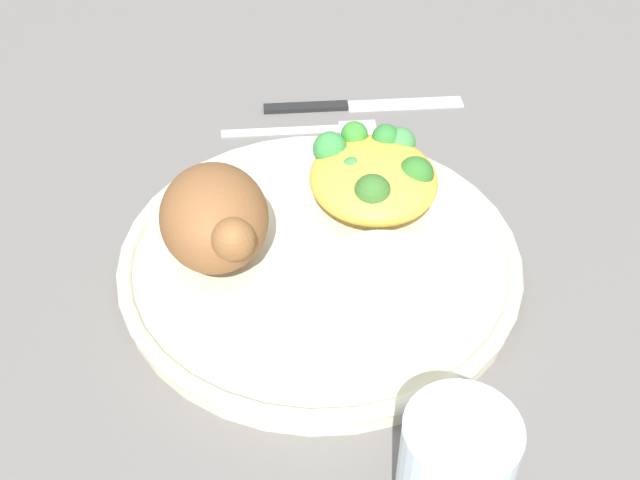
{
  "coord_description": "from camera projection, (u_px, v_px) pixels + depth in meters",
  "views": [
    {
      "loc": [
        0.42,
        -0.06,
        0.42
      ],
      "look_at": [
        0.0,
        0.0,
        0.03
      ],
      "focal_mm": 45.1,
      "sensor_mm": 36.0,
      "label": 1
    }
  ],
  "objects": [
    {
      "name": "plate",
      "position": [
        320.0,
        260.0,
        0.59
      ],
      "size": [
        0.3,
        0.3,
        0.02
      ],
      "color": "beige",
      "rests_on": "ground_plane"
    },
    {
      "name": "knife",
      "position": [
        347.0,
        104.0,
        0.76
      ],
      "size": [
        0.03,
        0.19,
        0.01
      ],
      "color": "black",
      "rests_on": "ground_plane"
    },
    {
      "name": "mac_cheese_with_broccoli",
      "position": [
        374.0,
        175.0,
        0.62
      ],
      "size": [
        0.11,
        0.1,
        0.04
      ],
      "color": "gold",
      "rests_on": "plate"
    },
    {
      "name": "rice_pile",
      "position": [
        385.0,
        289.0,
        0.53
      ],
      "size": [
        0.11,
        0.1,
        0.04
      ],
      "primitive_type": "ellipsoid",
      "color": "white",
      "rests_on": "plate"
    },
    {
      "name": "water_glass",
      "position": [
        454.0,
        475.0,
        0.43
      ],
      "size": [
        0.06,
        0.06,
        0.09
      ],
      "primitive_type": "cylinder",
      "color": "silver",
      "rests_on": "ground_plane"
    },
    {
      "name": "ground_plane",
      "position": [
        320.0,
        271.0,
        0.6
      ],
      "size": [
        2.0,
        2.0,
        0.0
      ],
      "primitive_type": "plane",
      "color": "#635E5B"
    },
    {
      "name": "fork",
      "position": [
        309.0,
        129.0,
        0.73
      ],
      "size": [
        0.03,
        0.14,
        0.01
      ],
      "color": "#B2B2B7",
      "rests_on": "ground_plane"
    },
    {
      "name": "roasted_chicken",
      "position": [
        215.0,
        218.0,
        0.56
      ],
      "size": [
        0.1,
        0.08,
        0.07
      ],
      "color": "brown",
      "rests_on": "plate"
    }
  ]
}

